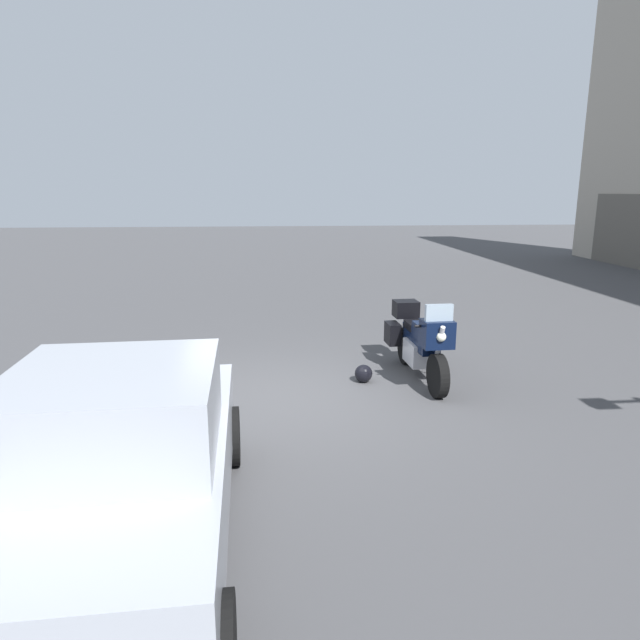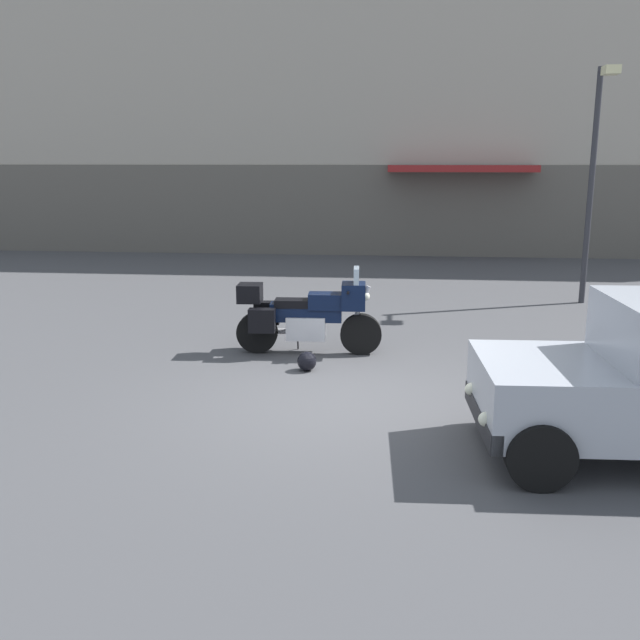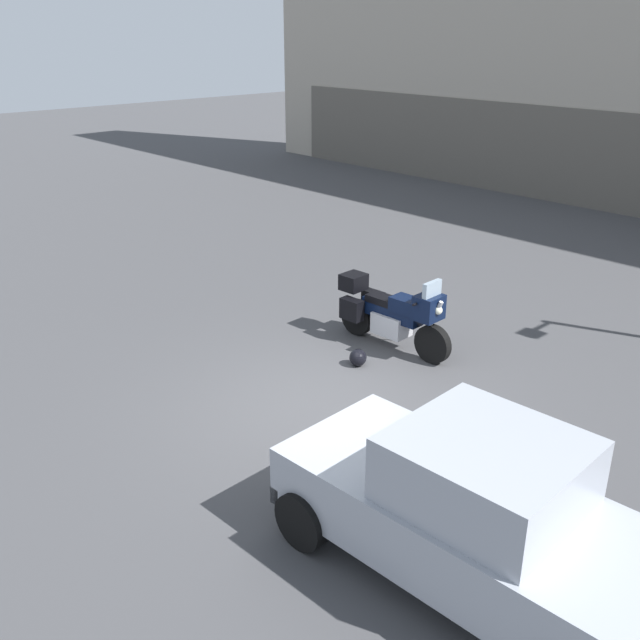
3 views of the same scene
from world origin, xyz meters
name	(u,v)px [view 3 (image 3 of 3)]	position (x,y,z in m)	size (l,w,h in m)	color
ground_plane	(328,408)	(0.00, 0.00, 0.00)	(80.00, 80.00, 0.00)	#424244
motorcycle	(392,313)	(-0.79, 2.23, 0.62)	(2.26, 0.78, 1.36)	black
helmet	(358,358)	(-0.66, 1.30, 0.14)	(0.28, 0.28, 0.28)	black
car_hatchback_near	(472,511)	(3.35, -1.32, 0.81)	(3.93, 1.92, 1.64)	#9EA3AD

